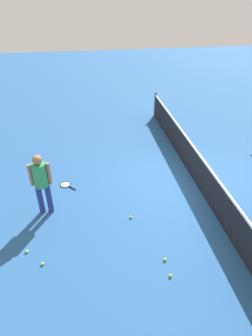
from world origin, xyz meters
The scene contains 10 objects.
ground_plane centered at (0.00, 0.00, 0.00)m, with size 40.00×40.00×0.00m, color #265693.
court_net centered at (0.00, 0.00, 0.50)m, with size 10.09×0.09×1.07m.
player_near_side centered at (0.74, -4.28, 1.01)m, with size 0.34×0.52×1.70m.
tennis_racket_near_player centered at (-0.34, -3.82, 0.01)m, with size 0.54×0.52×0.03m.
tennis_ball_near_player centered at (2.44, -4.25, 0.03)m, with size 0.07×0.07×0.07m, color #C6E033.
tennis_ball_by_net centered at (3.14, -1.66, 0.03)m, with size 0.07×0.07×0.07m, color #C6E033.
tennis_ball_midcourt centered at (2.73, -1.66, 0.03)m, with size 0.07×0.07×0.07m, color #C6E033.
tennis_ball_baseline centered at (1.33, -2.16, 0.03)m, with size 0.07×0.07×0.07m, color #C6E033.
tennis_ball_stray_left centered at (-0.57, -4.24, 0.03)m, with size 0.07×0.07×0.07m, color #C6E033.
tennis_ball_stray_right centered at (2.05, -4.62, 0.03)m, with size 0.07×0.07×0.07m, color #C6E033.
Camera 1 is at (6.56, -3.11, 5.02)m, focal length 30.36 mm.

